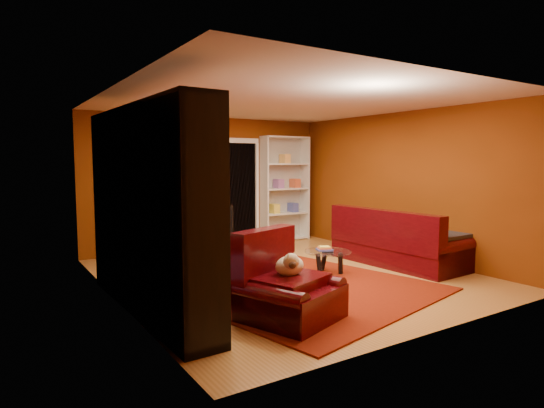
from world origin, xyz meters
TOP-DOWN VIEW (x-y plane):
  - floor at (0.00, 0.00)m, footprint 5.00×5.50m
  - ceiling at (0.00, 0.00)m, footprint 5.00×5.50m
  - wall_back at (0.00, 2.77)m, footprint 5.00×0.05m
  - wall_left at (-2.52, 0.00)m, footprint 0.05×5.50m
  - wall_right at (2.52, 0.00)m, footprint 0.05×5.50m
  - doorway at (0.60, 2.73)m, footprint 1.06×0.60m
  - rug at (-0.33, -0.54)m, footprint 3.77×4.16m
  - media_unit at (-2.27, -0.53)m, footprint 0.57×3.06m
  - christmas_tree at (-1.14, 1.92)m, footprint 1.30×1.30m
  - gift_box_teal at (-1.01, 1.47)m, footprint 0.39×0.39m
  - gift_box_green at (-0.25, 1.51)m, footprint 0.29×0.29m
  - gift_box_red at (-1.18, 1.93)m, footprint 0.29×0.29m
  - white_bookshelf at (1.71, 2.57)m, footprint 1.08×0.42m
  - armchair at (-1.09, -1.68)m, footprint 1.29×1.29m
  - dog at (-1.06, -1.62)m, footprint 0.48×0.42m
  - sofa at (2.02, -0.41)m, footprint 1.10×2.27m
  - coffee_table at (0.54, -0.34)m, footprint 0.92×0.92m
  - acrylic_chair at (-0.47, 1.23)m, footprint 0.56×0.59m

SIDE VIEW (x-z plane):
  - floor at x=0.00m, z-range -0.05..0.00m
  - rug at x=-0.33m, z-range 0.00..0.02m
  - gift_box_green at x=-0.25m, z-range 0.00..0.23m
  - gift_box_red at x=-1.18m, z-range 0.00..0.23m
  - gift_box_teal at x=-1.01m, z-range 0.00..0.33m
  - coffee_table at x=0.54m, z-range -0.04..0.41m
  - armchair at x=-1.09m, z-range 0.00..0.79m
  - acrylic_chair at x=-0.47m, z-range 0.00..0.87m
  - sofa at x=2.02m, z-range 0.00..0.96m
  - dog at x=-1.06m, z-range 0.46..0.71m
  - doorway at x=0.60m, z-range -0.03..2.13m
  - christmas_tree at x=-1.14m, z-range -0.03..2.15m
  - white_bookshelf at x=1.71m, z-range -0.03..2.28m
  - media_unit at x=-2.27m, z-range 0.00..2.33m
  - wall_back at x=0.00m, z-range 0.00..2.60m
  - wall_left at x=-2.52m, z-range 0.00..2.60m
  - wall_right at x=2.52m, z-range 0.00..2.60m
  - ceiling at x=0.00m, z-range 2.60..2.65m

